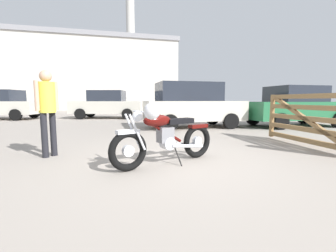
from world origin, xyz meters
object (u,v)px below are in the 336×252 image
bystander (47,104)px  dark_sedan_left (294,106)px  timber_gate (316,118)px  red_hatchback_near (107,104)px  vintage_motorcycle (165,136)px  pale_sedan_back (192,105)px  silver_sedan_mid (1,105)px

bystander → dark_sedan_left: size_ratio=0.39×
timber_gate → red_hatchback_near: red_hatchback_near is taller
vintage_motorcycle → red_hatchback_near: (-1.69, 10.54, 0.34)m
timber_gate → pale_sedan_back: (-1.56, 4.42, 0.21)m
timber_gate → red_hatchback_near: bearing=25.5°
timber_gate → dark_sedan_left: size_ratio=0.59×
bystander → red_hatchback_near: (0.42, 9.58, -0.18)m
silver_sedan_mid → bystander: bearing=-50.7°
pale_sedan_back → silver_sedan_mid: 11.17m
vintage_motorcycle → timber_gate: timber_gate is taller
vintage_motorcycle → dark_sedan_left: dark_sedan_left is taller
vintage_motorcycle → timber_gate: (3.55, 0.59, 0.21)m
red_hatchback_near → silver_sedan_mid: size_ratio=1.00×
vintage_motorcycle → red_hatchback_near: 10.68m
red_hatchback_near → timber_gate: bearing=128.7°
pale_sedan_back → dark_sedan_left: size_ratio=0.93×
red_hatchback_near → silver_sedan_mid: 5.90m
dark_sedan_left → timber_gate: bearing=-127.4°
vintage_motorcycle → dark_sedan_left: (6.34, 4.65, 0.34)m
vintage_motorcycle → pale_sedan_back: size_ratio=0.49×
bystander → pale_sedan_back: bearing=-94.8°
dark_sedan_left → bystander: bearing=-159.3°
vintage_motorcycle → red_hatchback_near: size_ratio=0.44×
timber_gate → pale_sedan_back: 4.70m
pale_sedan_back → dark_sedan_left: (4.36, -0.37, -0.08)m
timber_gate → silver_sedan_mid: size_ratio=0.57×
pale_sedan_back → bystander: bearing=-138.5°
vintage_motorcycle → bystander: (-2.11, 0.96, 0.53)m
dark_sedan_left → silver_sedan_mid: same height
bystander → dark_sedan_left: dark_sedan_left is taller
timber_gate → bystander: 5.68m
red_hatchback_near → silver_sedan_mid: (-5.90, 0.22, 0.00)m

